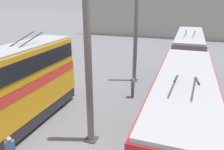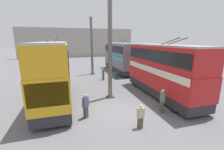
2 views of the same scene
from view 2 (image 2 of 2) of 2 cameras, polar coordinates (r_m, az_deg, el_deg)
The scene contains 12 objects.
ground_plane at distance 12.11m, azimuth 3.07°, elevation -13.15°, with size 240.00×240.00×0.00m, color slate.
depot_back_wall at distance 50.17m, azimuth -12.54°, elevation 11.86°, with size 0.50×36.00×9.07m.
support_column_near at distance 13.64m, azimuth -0.76°, elevation 8.50°, with size 0.69×0.69×8.77m.
support_column_far at distance 23.94m, azimuth -7.74°, elevation 10.36°, with size 0.69×0.69×8.77m.
bus_left_near at distance 15.06m, azimuth 18.57°, elevation 2.71°, with size 9.89×2.54×5.58m.
bus_left_far at distance 26.10m, azimuth 2.82°, elevation 7.42°, with size 10.29×2.54×5.52m.
bus_right_mid at distance 13.51m, azimuth -21.37°, elevation 1.99°, with size 9.31×2.54×5.83m.
person_aisle_foreground at distance 9.68m, azimuth 10.82°, elevation -15.08°, with size 0.26×0.43×1.57m.
person_by_left_row at distance 12.04m, azimuth 18.59°, elevation -9.01°, with size 0.47×0.35×1.80m.
person_aisle_midway at distance 20.63m, azimuth -3.38°, elevation 0.68°, with size 0.43×0.26×1.74m.
person_by_right_row at distance 10.76m, azimuth -10.03°, elevation -11.28°, with size 0.45×0.48×1.78m.
oil_drum at distance 21.68m, azimuth 1.46°, elevation -0.00°, with size 0.61×0.61×0.88m.
Camera 2 is at (-10.22, 3.68, 5.35)m, focal length 24.00 mm.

